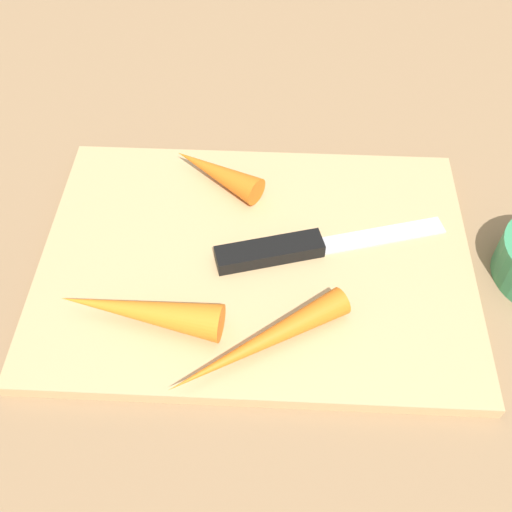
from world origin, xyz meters
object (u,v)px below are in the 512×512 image
carrot_shortest (216,172)px  carrot_longest (260,343)px  knife (285,250)px  carrot_medium (140,311)px  cutting_board (256,260)px

carrot_shortest → carrot_longest: size_ratio=0.61×
knife → carrot_shortest: size_ratio=2.18×
carrot_shortest → carrot_medium: (0.04, 0.16, 0.00)m
knife → carrot_shortest: 0.11m
cutting_board → carrot_longest: 0.09m
carrot_longest → cutting_board: bearing=-119.0°
carrot_longest → carrot_shortest: bearing=-108.4°
cutting_board → carrot_medium: carrot_medium is taller
knife → carrot_shortest: carrot_shortest is taller
carrot_longest → carrot_medium: carrot_medium is taller
knife → carrot_longest: carrot_longest is taller
cutting_board → carrot_medium: (0.08, 0.07, 0.02)m
cutting_board → carrot_shortest: size_ratio=3.96×
cutting_board → knife: knife is taller
cutting_board → knife: bearing=-172.1°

